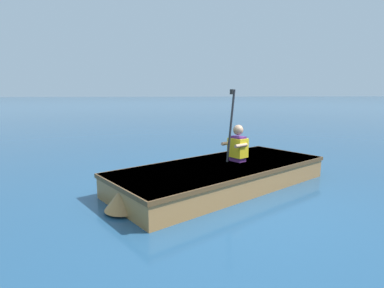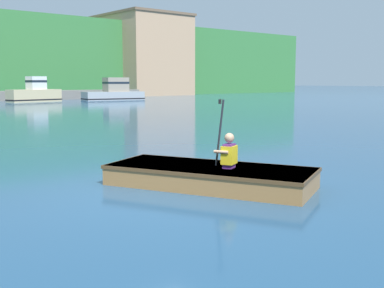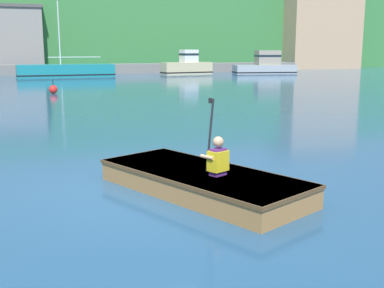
{
  "view_description": "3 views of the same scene",
  "coord_description": "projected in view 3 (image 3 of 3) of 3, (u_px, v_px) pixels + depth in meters",
  "views": [
    {
      "loc": [
        -3.5,
        1.41,
        1.48
      ],
      "look_at": [
        0.94,
        0.33,
        0.71
      ],
      "focal_mm": 28.0,
      "sensor_mm": 36.0,
      "label": 1
    },
    {
      "loc": [
        -4.67,
        -6.42,
        1.87
      ],
      "look_at": [
        0.94,
        0.33,
        0.71
      ],
      "focal_mm": 45.0,
      "sensor_mm": 36.0,
      "label": 2
    },
    {
      "loc": [
        -1.55,
        -7.25,
        2.29
      ],
      "look_at": [
        0.94,
        0.33,
        0.71
      ],
      "focal_mm": 45.0,
      "sensor_mm": 36.0,
      "label": 3
    }
  ],
  "objects": [
    {
      "name": "shoreline_ridge",
      "position": [
        43.0,
        30.0,
        57.62
      ],
      "size": [
        120.0,
        20.0,
        9.12
      ],
      "color": "#387A3D",
      "rests_on": "ground"
    },
    {
      "name": "moored_boat_dock_east_inner",
      "position": [
        66.0,
        71.0,
        40.68
      ],
      "size": [
        8.07,
        2.98,
        6.2
      ],
      "color": "#197A84",
      "rests_on": "ground"
    },
    {
      "name": "person_paddler",
      "position": [
        218.0,
        158.0,
        7.43
      ],
      "size": [
        0.43,
        0.43,
        1.19
      ],
      "color": "#592672",
      "rests_on": "rowboat_foreground"
    },
    {
      "name": "waterfront_apartment_right",
      "position": [
        304.0,
        26.0,
        60.33
      ],
      "size": [
        9.27,
        11.86,
        10.32
      ],
      "color": "tan",
      "rests_on": "ground"
    },
    {
      "name": "rowboat_foreground",
      "position": [
        199.0,
        180.0,
        7.81
      ],
      "size": [
        2.88,
        3.91,
        0.36
      ],
      "color": "#A3703D",
      "rests_on": "ground"
    },
    {
      "name": "waterfront_office_block_center",
      "position": [
        4.0,
        39.0,
        49.31
      ],
      "size": [
        7.8,
        8.62,
        6.51
      ],
      "color": "gray",
      "rests_on": "ground"
    },
    {
      "name": "marina_dock",
      "position": [
        50.0,
        69.0,
        44.38
      ],
      "size": [
        49.84,
        2.4,
        0.9
      ],
      "color": "slate",
      "rests_on": "ground"
    },
    {
      "name": "channel_buoy",
      "position": [
        53.0,
        89.0,
        25.16
      ],
      "size": [
        0.44,
        0.44,
        0.72
      ],
      "color": "red",
      "rests_on": "ground"
    },
    {
      "name": "moored_boat_dock_center_far",
      "position": [
        187.0,
        66.0,
        44.52
      ],
      "size": [
        4.9,
        2.22,
        2.25
      ],
      "color": "#CCB789",
      "rests_on": "ground"
    },
    {
      "name": "moored_boat_dock_center_near",
      "position": [
        265.0,
        65.0,
        45.8
      ],
      "size": [
        6.09,
        2.98,
        2.18
      ],
      "color": "#9EA3A8",
      "rests_on": "ground"
    },
    {
      "name": "ground_plane",
      "position": [
        143.0,
        195.0,
        7.68
      ],
      "size": [
        300.0,
        300.0,
        0.0
      ],
      "primitive_type": "plane",
      "color": "navy"
    }
  ]
}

